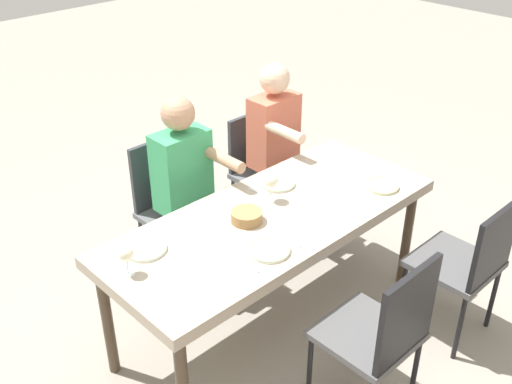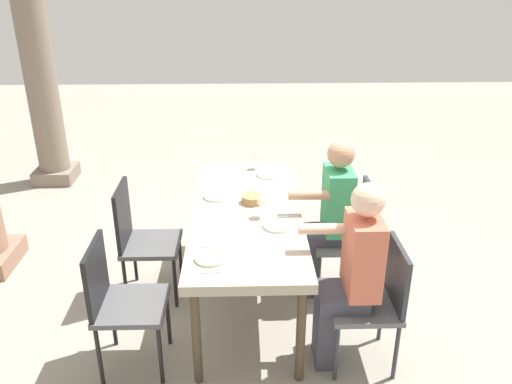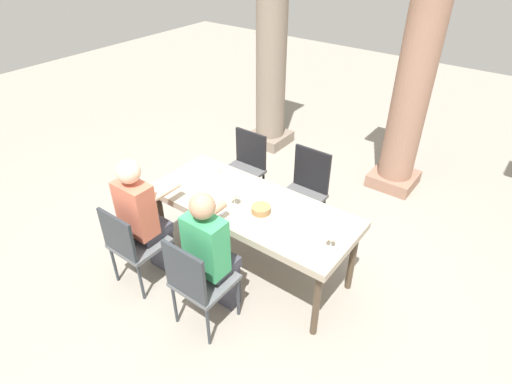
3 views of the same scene
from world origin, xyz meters
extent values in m
plane|color=gray|center=(0.00, 0.00, 0.00)|extent=(16.00, 16.00, 0.00)
cube|color=tan|center=(0.00, 0.00, 0.74)|extent=(1.97, 0.81, 0.07)
cylinder|color=#473828|center=(-0.90, 0.32, 0.35)|extent=(0.06, 0.06, 0.70)
cylinder|color=#473828|center=(0.90, 0.32, 0.35)|extent=(0.06, 0.06, 0.70)
cylinder|color=#473828|center=(-0.90, -0.32, 0.35)|extent=(0.06, 0.06, 0.70)
cylinder|color=#473828|center=(0.90, -0.32, 0.35)|extent=(0.06, 0.06, 0.70)
cube|color=#4F4F50|center=(-0.73, 0.74, 0.47)|extent=(0.44, 0.44, 0.04)
cube|color=black|center=(-0.73, 0.94, 0.69)|extent=(0.42, 0.03, 0.44)
cylinder|color=black|center=(-0.92, 0.55, 0.22)|extent=(0.03, 0.03, 0.45)
cylinder|color=black|center=(-0.54, 0.55, 0.22)|extent=(0.03, 0.03, 0.45)
cylinder|color=black|center=(-0.92, 0.93, 0.22)|extent=(0.03, 0.03, 0.45)
cylinder|color=black|center=(-0.54, 0.93, 0.22)|extent=(0.03, 0.03, 0.45)
cube|color=#5B5E61|center=(-0.73, -0.74, 0.44)|extent=(0.44, 0.44, 0.04)
cube|color=#2D3338|center=(-0.73, -0.94, 0.66)|extent=(0.42, 0.03, 0.43)
cylinder|color=#2D3338|center=(-0.54, -0.55, 0.21)|extent=(0.03, 0.03, 0.42)
cylinder|color=#2D3338|center=(-0.92, -0.55, 0.21)|extent=(0.03, 0.03, 0.42)
cylinder|color=#2D3338|center=(-0.54, -0.93, 0.21)|extent=(0.03, 0.03, 0.42)
cylinder|color=#2D3338|center=(-0.92, -0.93, 0.21)|extent=(0.03, 0.03, 0.42)
cube|color=#4F4F50|center=(0.08, 0.74, 0.45)|extent=(0.44, 0.44, 0.04)
cube|color=black|center=(0.08, 0.94, 0.70)|extent=(0.42, 0.03, 0.49)
cylinder|color=black|center=(-0.11, 0.55, 0.22)|extent=(0.03, 0.03, 0.43)
cylinder|color=black|center=(0.27, 0.55, 0.22)|extent=(0.03, 0.03, 0.43)
cylinder|color=black|center=(-0.11, 0.93, 0.22)|extent=(0.03, 0.03, 0.43)
cylinder|color=black|center=(0.27, 0.93, 0.22)|extent=(0.03, 0.03, 0.43)
cube|color=#5B5E61|center=(0.08, -0.74, 0.46)|extent=(0.44, 0.44, 0.04)
cube|color=#2D3338|center=(0.08, -0.94, 0.69)|extent=(0.42, 0.03, 0.47)
cylinder|color=#2D3338|center=(0.27, -0.55, 0.22)|extent=(0.03, 0.03, 0.44)
cylinder|color=#2D3338|center=(-0.11, -0.55, 0.22)|extent=(0.03, 0.03, 0.44)
cylinder|color=#2D3338|center=(0.27, -0.93, 0.22)|extent=(0.03, 0.03, 0.44)
cylinder|color=#2D3338|center=(-0.11, -0.93, 0.22)|extent=(0.03, 0.03, 0.44)
cube|color=#3F3F4C|center=(0.08, -0.50, 0.23)|extent=(0.24, 0.14, 0.46)
cube|color=#3F3F4C|center=(0.08, -0.59, 0.51)|extent=(0.28, 0.32, 0.10)
cube|color=#389E60|center=(0.08, -0.70, 0.81)|extent=(0.34, 0.20, 0.50)
sphere|color=tan|center=(0.08, -0.70, 1.19)|extent=(0.20, 0.20, 0.20)
cylinder|color=tan|center=(-0.06, -0.46, 0.92)|extent=(0.07, 0.30, 0.07)
cube|color=#3F3F4C|center=(-0.73, -0.51, 0.23)|extent=(0.24, 0.14, 0.46)
cube|color=#3F3F4C|center=(-0.73, -0.60, 0.51)|extent=(0.28, 0.32, 0.10)
cube|color=#CC664C|center=(-0.73, -0.71, 0.81)|extent=(0.34, 0.20, 0.51)
sphere|color=beige|center=(-0.73, -0.71, 1.19)|extent=(0.21, 0.21, 0.21)
cylinder|color=beige|center=(-0.59, -0.47, 0.93)|extent=(0.07, 0.30, 0.07)
cube|color=gray|center=(-1.42, 2.32, 0.08)|extent=(0.55, 0.55, 0.16)
cylinder|color=gray|center=(-1.42, 2.32, 1.50)|extent=(0.42, 0.42, 2.68)
cube|color=#936B56|center=(0.55, 2.32, 0.08)|extent=(0.55, 0.55, 0.16)
cylinder|color=#936B56|center=(0.55, 2.32, 1.42)|extent=(0.42, 0.42, 2.53)
cylinder|color=silver|center=(-0.68, 0.23, 0.78)|extent=(0.20, 0.20, 0.01)
torus|color=#A0BE77|center=(-0.68, 0.23, 0.79)|extent=(0.20, 0.20, 0.01)
cube|color=silver|center=(-0.83, 0.23, 0.78)|extent=(0.03, 0.17, 0.01)
cube|color=silver|center=(-0.53, 0.23, 0.78)|extent=(0.03, 0.17, 0.01)
cylinder|color=white|center=(-0.26, -0.21, 0.78)|extent=(0.21, 0.21, 0.01)
torus|color=#A4C786|center=(-0.26, -0.21, 0.79)|extent=(0.21, 0.21, 0.01)
cylinder|color=white|center=(-0.10, -0.11, 0.77)|extent=(0.06, 0.06, 0.00)
cylinder|color=white|center=(-0.10, -0.11, 0.82)|extent=(0.01, 0.01, 0.09)
sphere|color=#F2EFCC|center=(-0.10, -0.11, 0.90)|extent=(0.08, 0.08, 0.08)
cube|color=silver|center=(-0.41, -0.21, 0.78)|extent=(0.03, 0.17, 0.01)
cube|color=silver|center=(-0.11, -0.21, 0.78)|extent=(0.02, 0.17, 0.01)
cylinder|color=white|center=(0.26, 0.23, 0.78)|extent=(0.21, 0.21, 0.01)
torus|color=#A4C786|center=(0.26, 0.23, 0.79)|extent=(0.21, 0.21, 0.01)
cube|color=silver|center=(0.11, 0.23, 0.78)|extent=(0.03, 0.17, 0.01)
cube|color=silver|center=(0.41, 0.23, 0.78)|extent=(0.02, 0.17, 0.01)
cylinder|color=white|center=(0.70, -0.21, 0.78)|extent=(0.22, 0.22, 0.01)
torus|color=#A9CD91|center=(0.70, -0.21, 0.79)|extent=(0.22, 0.22, 0.01)
cylinder|color=white|center=(0.86, -0.11, 0.77)|extent=(0.06, 0.06, 0.00)
cylinder|color=white|center=(0.86, -0.11, 0.82)|extent=(0.01, 0.01, 0.08)
sphere|color=#F2EFCC|center=(0.86, -0.11, 0.89)|extent=(0.08, 0.08, 0.08)
cube|color=silver|center=(0.55, -0.21, 0.78)|extent=(0.03, 0.17, 0.01)
cube|color=silver|center=(0.85, -0.21, 0.78)|extent=(0.03, 0.17, 0.01)
cylinder|color=#9E7547|center=(0.15, -0.05, 0.80)|extent=(0.17, 0.17, 0.06)
camera|label=1|loc=(2.02, 1.98, 2.56)|focal=42.72mm
camera|label=2|loc=(-3.49, 0.03, 2.48)|focal=36.52mm
camera|label=3|loc=(1.88, -2.44, 2.98)|focal=29.37mm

